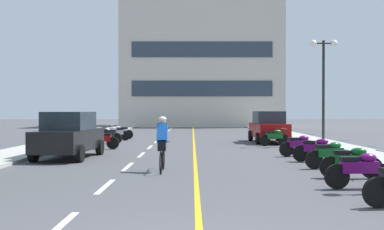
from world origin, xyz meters
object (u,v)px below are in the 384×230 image
(parked_car_mid, at_px, (269,127))
(cyclist_rider, at_px, (162,143))
(motorcycle_9, at_px, (116,133))
(motorcycle_2, at_px, (352,161))
(motorcycle_4, at_px, (317,149))
(motorcycle_6, at_px, (102,139))
(motorcycle_8, at_px, (108,135))
(parked_car_near, at_px, (69,135))
(motorcycle_1, at_px, (360,169))
(motorcycle_7, at_px, (275,137))
(motorcycle_3, at_px, (330,154))
(street_lamp_mid, at_px, (324,68))
(motorcycle_5, at_px, (300,145))
(motorcycle_10, at_px, (121,132))

(parked_car_mid, height_order, cyclist_rider, parked_car_mid)
(motorcycle_9, bearing_deg, parked_car_mid, -10.10)
(motorcycle_2, xyz_separation_m, motorcycle_4, (0.13, 3.99, 0.00))
(motorcycle_9, bearing_deg, motorcycle_6, -86.87)
(motorcycle_8, bearing_deg, parked_car_near, -90.32)
(parked_car_mid, distance_m, motorcycle_2, 14.16)
(motorcycle_1, distance_m, motorcycle_7, 13.32)
(motorcycle_6, height_order, motorcycle_8, same)
(parked_car_mid, height_order, motorcycle_3, parked_car_mid)
(motorcycle_8, bearing_deg, motorcycle_9, 88.60)
(parked_car_near, xyz_separation_m, motorcycle_3, (9.26, -3.19, -0.44))
(street_lamp_mid, bearing_deg, motorcycle_5, -114.95)
(motorcycle_5, height_order, cyclist_rider, cyclist_rider)
(motorcycle_4, height_order, cyclist_rider, cyclist_rider)
(parked_car_mid, distance_m, motorcycle_6, 10.01)
(motorcycle_2, bearing_deg, motorcycle_6, 132.70)
(parked_car_mid, distance_m, motorcycle_1, 15.84)
(motorcycle_2, height_order, motorcycle_7, same)
(motorcycle_6, height_order, cyclist_rider, cyclist_rider)
(parked_car_mid, height_order, motorcycle_4, parked_car_mid)
(motorcycle_3, relative_size, cyclist_rider, 0.94)
(motorcycle_5, distance_m, motorcycle_9, 13.34)
(motorcycle_5, relative_size, motorcycle_10, 1.00)
(motorcycle_4, distance_m, motorcycle_5, 2.05)
(motorcycle_6, bearing_deg, motorcycle_8, 96.00)
(motorcycle_6, distance_m, motorcycle_10, 7.91)
(motorcycle_7, bearing_deg, motorcycle_1, -91.48)
(parked_car_mid, bearing_deg, motorcycle_3, -90.16)
(motorcycle_5, relative_size, motorcycle_7, 1.02)
(street_lamp_mid, distance_m, motorcycle_2, 12.26)
(motorcycle_4, distance_m, motorcycle_10, 16.27)
(street_lamp_mid, distance_m, motorcycle_9, 12.91)
(motorcycle_5, xyz_separation_m, cyclist_rider, (-5.29, -4.61, 0.41))
(motorcycle_6, bearing_deg, motorcycle_4, -31.76)
(motorcycle_3, distance_m, motorcycle_7, 9.49)
(parked_car_near, distance_m, motorcycle_5, 9.23)
(motorcycle_5, xyz_separation_m, motorcycle_7, (-0.01, 5.61, 0.00))
(street_lamp_mid, height_order, motorcycle_3, street_lamp_mid)
(motorcycle_1, xyz_separation_m, motorcycle_3, (0.43, 3.83, 0.00))
(parked_car_near, relative_size, motorcycle_7, 2.60)
(motorcycle_3, bearing_deg, parked_car_mid, 89.84)
(motorcycle_2, distance_m, motorcycle_5, 6.03)
(motorcycle_10, bearing_deg, motorcycle_6, -87.67)
(street_lamp_mid, distance_m, parked_car_near, 13.58)
(cyclist_rider, bearing_deg, motorcycle_10, 103.29)
(parked_car_mid, distance_m, motorcycle_8, 9.30)
(motorcycle_2, relative_size, motorcycle_5, 1.01)
(motorcycle_4, xyz_separation_m, motorcycle_5, (-0.15, 2.04, 0.00))
(motorcycle_3, xyz_separation_m, motorcycle_6, (-8.81, 7.34, 0.00))
(motorcycle_7, bearing_deg, motorcycle_3, -89.50)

